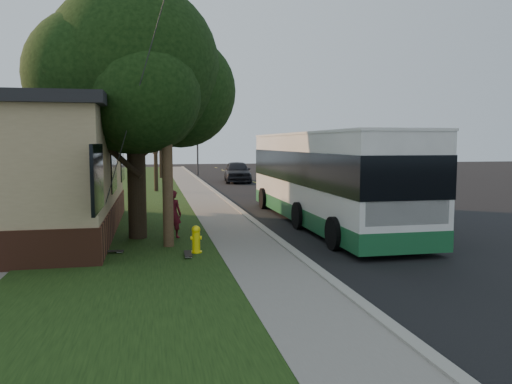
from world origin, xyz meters
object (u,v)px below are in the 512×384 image
at_px(leafy_tree, 135,73).
at_px(skateboard_main, 188,254).
at_px(dumpster, 19,221).
at_px(skateboard_spare, 110,251).
at_px(fire_hydrant, 196,239).
at_px(bare_tree_near, 156,157).
at_px(transit_bus, 325,175).
at_px(traffic_signal, 197,142).
at_px(skateboarder, 173,214).
at_px(utility_pole, 166,85).
at_px(bare_tree_far, 161,155).
at_px(distant_car, 237,172).

xyz_separation_m(leafy_tree, skateboard_main, (1.33, -3.02, -5.04)).
bearing_deg(dumpster, skateboard_spare, -39.02).
relative_size(fire_hydrant, bare_tree_near, 0.17).
xyz_separation_m(bare_tree_near, transit_bus, (6.10, -13.60, -0.34)).
relative_size(bare_tree_near, skateboard_spare, 5.95).
bearing_deg(dumpster, traffic_signal, 75.37).
relative_size(fire_hydrant, transit_bus, 0.06).
bearing_deg(dumpster, skateboarder, -4.29).
xyz_separation_m(fire_hydrant, bare_tree_near, (-0.90, 18.00, 1.72)).
bearing_deg(skateboard_main, skateboard_spare, 159.55).
bearing_deg(dumpster, utility_pole, -20.84).
bearing_deg(dumpster, transit_bus, 9.58).
relative_size(fire_hydrant, leafy_tree, 0.09).
xyz_separation_m(leafy_tree, bare_tree_far, (1.17, 27.35, -3.16)).
distance_m(bare_tree_near, skateboard_main, 18.50).
bearing_deg(bare_tree_far, leafy_tree, -92.45).
distance_m(skateboarder, skateboard_spare, 2.71).
height_order(traffic_signal, distant_car, traffic_signal).
xyz_separation_m(leafy_tree, skateboarder, (1.06, -0.33, -4.35)).
relative_size(fire_hydrant, dumpster, 0.49).
distance_m(fire_hydrant, skateboarder, 2.40).
bearing_deg(skateboard_main, fire_hydrant, 56.76).
bearing_deg(transit_bus, bare_tree_far, 102.34).
height_order(traffic_signal, skateboarder, traffic_signal).
bearing_deg(leafy_tree, distant_car, 72.68).
bearing_deg(skateboard_main, dumpster, 147.92).
relative_size(bare_tree_near, transit_bus, 0.34).
height_order(bare_tree_near, distant_car, bare_tree_near).
xyz_separation_m(bare_tree_near, skateboard_main, (0.66, -18.37, -2.03)).
distance_m(bare_tree_near, traffic_signal, 16.52).
relative_size(transit_bus, dumpster, 8.41).
bearing_deg(bare_tree_far, bare_tree_near, -92.39).
height_order(fire_hydrant, transit_bus, transit_bus).
height_order(bare_tree_near, skateboard_main, bare_tree_near).
bearing_deg(skateboard_main, distant_car, 77.50).
bearing_deg(traffic_signal, bare_tree_far, -131.19).
bearing_deg(traffic_signal, fire_hydrant, -95.21).
distance_m(traffic_signal, skateboard_spare, 34.18).
xyz_separation_m(fire_hydrant, bare_tree_far, (-0.40, 30.00, 1.57)).
xyz_separation_m(bare_tree_far, traffic_signal, (3.50, 4.00, 1.16)).
relative_size(bare_tree_near, dumpster, 2.88).
bearing_deg(bare_tree_near, bare_tree_far, 87.61).
xyz_separation_m(transit_bus, dumpster, (-10.28, -1.74, -1.12)).
bearing_deg(transit_bus, dumpster, -170.42).
bearing_deg(fire_hydrant, skateboard_spare, 170.43).
distance_m(utility_pole, leafy_tree, 1.94).
bearing_deg(bare_tree_near, leafy_tree, -92.50).
relative_size(bare_tree_far, distant_car, 0.83).
distance_m(leafy_tree, distant_car, 23.62).
bearing_deg(traffic_signal, transit_bus, -85.94).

